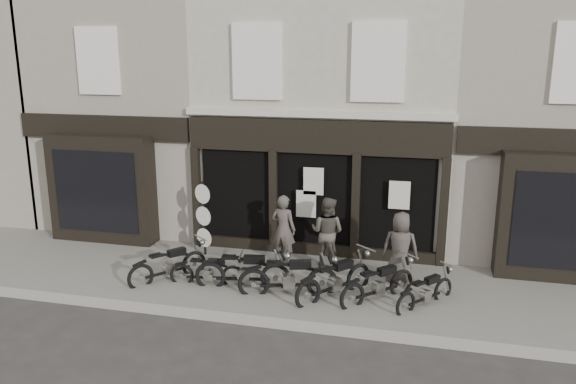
% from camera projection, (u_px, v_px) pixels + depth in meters
% --- Properties ---
extents(ground_plane, '(90.00, 90.00, 0.00)m').
position_uv_depth(ground_plane, '(289.00, 301.00, 13.09)').
color(ground_plane, '#2D2B28').
rests_on(ground_plane, ground).
extents(pavement, '(30.00, 4.20, 0.12)m').
position_uv_depth(pavement, '(298.00, 284.00, 13.92)').
color(pavement, slate).
rests_on(pavement, ground_plane).
extents(kerb, '(30.00, 0.25, 0.13)m').
position_uv_depth(kerb, '(275.00, 323.00, 11.90)').
color(kerb, gray).
rests_on(kerb, ground_plane).
extents(central_building, '(7.30, 6.22, 8.34)m').
position_uv_depth(central_building, '(333.00, 103.00, 17.70)').
color(central_building, '#BBB3A0').
rests_on(central_building, ground).
extents(neighbour_left, '(5.60, 6.73, 8.34)m').
position_uv_depth(neighbour_left, '(149.00, 100.00, 19.12)').
color(neighbour_left, gray).
rests_on(neighbour_left, ground).
extents(neighbour_right, '(5.60, 6.73, 8.34)m').
position_uv_depth(neighbour_right, '(550.00, 109.00, 16.20)').
color(neighbour_right, gray).
rests_on(neighbour_right, ground).
extents(motorcycle_0, '(1.53, 1.81, 1.02)m').
position_uv_depth(motorcycle_0, '(169.00, 267.00, 14.05)').
color(motorcycle_0, black).
rests_on(motorcycle_0, ground).
extents(motorcycle_1, '(1.88, 0.56, 0.90)m').
position_uv_depth(motorcycle_1, '(208.00, 274.00, 13.77)').
color(motorcycle_1, black).
rests_on(motorcycle_1, ground).
extents(motorcycle_2, '(2.32, 0.73, 1.12)m').
position_uv_depth(motorcycle_2, '(244.00, 274.00, 13.53)').
color(motorcycle_2, black).
rests_on(motorcycle_2, ground).
extents(motorcycle_3, '(2.30, 0.97, 1.13)m').
position_uv_depth(motorcycle_3, '(289.00, 280.00, 13.16)').
color(motorcycle_3, black).
rests_on(motorcycle_3, ground).
extents(motorcycle_4, '(1.66, 1.94, 1.10)m').
position_uv_depth(motorcycle_4, '(335.00, 283.00, 13.05)').
color(motorcycle_4, black).
rests_on(motorcycle_4, ground).
extents(motorcycle_5, '(1.68, 1.72, 1.03)m').
position_uv_depth(motorcycle_5, '(378.00, 287.00, 12.88)').
color(motorcycle_5, black).
rests_on(motorcycle_5, ground).
extents(motorcycle_6, '(1.36, 1.58, 0.90)m').
position_uv_depth(motorcycle_6, '(426.00, 294.00, 12.61)').
color(motorcycle_6, black).
rests_on(motorcycle_6, ground).
extents(man_left, '(0.76, 0.57, 1.88)m').
position_uv_depth(man_left, '(283.00, 229.00, 14.95)').
color(man_left, '#48413B').
rests_on(man_left, pavement).
extents(man_centre, '(1.06, 0.91, 1.88)m').
position_uv_depth(man_centre, '(327.00, 232.00, 14.72)').
color(man_centre, '#48453A').
rests_on(man_centre, pavement).
extents(man_right, '(0.90, 0.60, 1.79)m').
position_uv_depth(man_right, '(400.00, 248.00, 13.68)').
color(man_right, '#3F3934').
rests_on(man_right, pavement).
extents(advert_sign_post, '(0.52, 0.35, 2.22)m').
position_uv_depth(advert_sign_post, '(204.00, 222.00, 15.52)').
color(advert_sign_post, black).
rests_on(advert_sign_post, ground).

